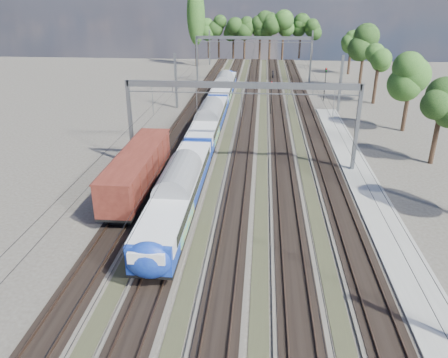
# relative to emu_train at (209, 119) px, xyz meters

# --- Properties ---
(track_bed) EXTENTS (21.00, 130.00, 0.34)m
(track_bed) POSITION_rel_emu_train_xyz_m (4.50, 5.27, -2.48)
(track_bed) COLOR #47423A
(track_bed) RESTS_ON ground
(platform) EXTENTS (3.00, 70.00, 0.30)m
(platform) POSITION_rel_emu_train_xyz_m (16.50, -19.73, -2.43)
(platform) COLOR gray
(platform) RESTS_ON ground
(catenary) EXTENTS (25.65, 130.00, 9.00)m
(catenary) POSITION_rel_emu_train_xyz_m (4.83, 12.95, 3.82)
(catenary) COLOR slate
(catenary) RESTS_ON ground
(tree_belt) EXTENTS (38.76, 100.61, 11.12)m
(tree_belt) POSITION_rel_emu_train_xyz_m (11.48, 52.97, 5.33)
(tree_belt) COLOR black
(tree_belt) RESTS_ON ground
(poplar) EXTENTS (4.40, 4.40, 19.04)m
(poplar) POSITION_rel_emu_train_xyz_m (-10.00, 58.27, 9.31)
(poplar) COLOR black
(poplar) RESTS_ON ground
(emu_train) EXTENTS (2.99, 63.33, 4.38)m
(emu_train) POSITION_rel_emu_train_xyz_m (0.00, 0.00, 0.00)
(emu_train) COLOR black
(emu_train) RESTS_ON ground
(freight_boxcar) EXTENTS (3.05, 14.75, 3.80)m
(freight_boxcar) POSITION_rel_emu_train_xyz_m (-4.50, -16.73, -0.26)
(freight_boxcar) COLOR black
(freight_boxcar) RESTS_ON ground
(worker) EXTENTS (0.57, 0.74, 1.83)m
(worker) POSITION_rel_emu_train_xyz_m (8.67, 41.54, -1.66)
(worker) COLOR black
(worker) RESTS_ON ground
(signal_near) EXTENTS (0.36, 0.33, 5.05)m
(signal_near) POSITION_rel_emu_train_xyz_m (7.88, 12.19, 0.62)
(signal_near) COLOR black
(signal_near) RESTS_ON ground
(signal_far) EXTENTS (0.37, 0.33, 5.47)m
(signal_far) POSITION_rel_emu_train_xyz_m (17.02, 22.55, 0.88)
(signal_far) COLOR black
(signal_far) RESTS_ON ground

